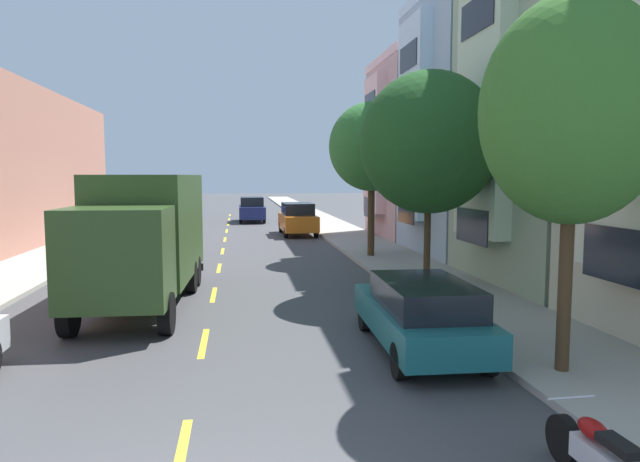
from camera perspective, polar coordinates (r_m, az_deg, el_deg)
ground_plane at (r=35.30m, az=-9.39°, el=-0.30°), size 160.00×160.00×0.00m
sidewalk_left at (r=34.21m, az=-21.43°, el=-0.68°), size 3.20×120.00×0.14m
sidewalk_right at (r=33.89m, az=2.63°, el=-0.36°), size 3.20×120.00×0.14m
lane_centerline_dashes at (r=29.83m, az=-9.60°, el=-1.37°), size 0.14×47.20×0.01m
townhouse_second_sage at (r=21.66m, az=29.30°, el=9.90°), size 11.01×7.00×11.33m
townhouse_third_powder_blue at (r=28.43m, az=22.68°, el=9.21°), size 13.84×7.00×11.57m
townhouse_fourth_rose at (r=34.29m, az=14.61°, el=7.63°), size 11.37×7.00×10.22m
street_tree_nearest at (r=10.74m, az=23.94°, el=10.93°), size 3.10×3.10×6.47m
street_tree_second at (r=17.39m, az=10.85°, el=8.68°), size 4.12×4.12×6.51m
street_tree_third at (r=24.45m, az=5.20°, el=8.38°), size 3.63×3.63×6.53m
delivery_box_truck at (r=16.51m, az=-17.07°, el=-0.10°), size 2.68×7.93×3.59m
parked_suv_champagne at (r=36.99m, az=-16.10°, el=1.35°), size 1.96×4.80×1.93m
parked_suv_orange at (r=34.27m, az=-2.25°, el=1.25°), size 2.03×4.83×1.93m
parked_wagon_teal at (r=11.78m, az=10.02°, el=-8.07°), size 1.95×4.75×1.50m
parked_hatchback_black at (r=54.54m, az=-13.60°, el=2.46°), size 1.75×4.00×1.50m
parked_hatchback_charcoal at (r=26.39m, az=-19.45°, el=-0.86°), size 1.80×4.02×1.50m
parked_suv_forest at (r=45.85m, az=-14.72°, el=2.16°), size 2.07×4.85×1.93m
moving_navy_sedan at (r=44.30m, az=-6.84°, el=2.19°), size 1.95×4.80×1.93m
parked_motorcycle at (r=7.53m, az=26.33°, el=-19.77°), size 0.62×2.05×0.90m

